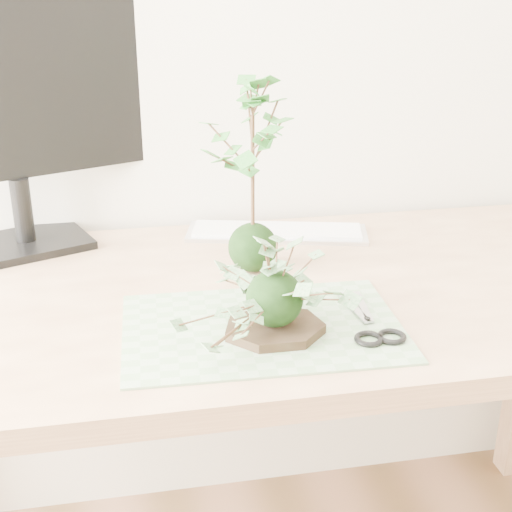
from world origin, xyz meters
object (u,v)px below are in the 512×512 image
maple_kokedama (253,128)px  keyboard (277,232)px  monitor (8,97)px  desk (264,331)px  ivy_kokedama (275,274)px

maple_kokedama → keyboard: maple_kokedama is taller
monitor → desk: bearing=-55.1°
maple_kokedama → monitor: monitor is taller
desk → ivy_kokedama: ivy_kokedama is taller
maple_kokedama → monitor: bearing=154.3°
monitor → keyboard: bearing=-25.5°
maple_kokedama → keyboard: size_ratio=0.97×
maple_kokedama → keyboard: (0.08, 0.17, -0.26)m
desk → keyboard: bearing=73.0°
desk → keyboard: (0.08, 0.25, 0.09)m
ivy_kokedama → keyboard: 0.45m
maple_kokedama → monitor: size_ratio=0.68×
maple_kokedama → monitor: (-0.43, 0.21, 0.03)m
desk → ivy_kokedama: (-0.02, -0.17, 0.19)m
ivy_kokedama → monitor: size_ratio=0.46×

